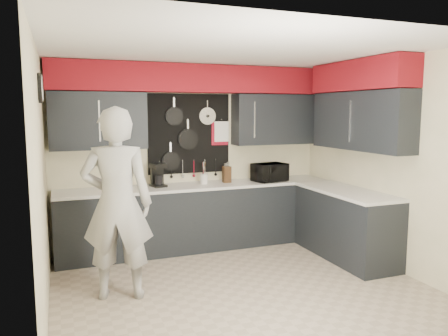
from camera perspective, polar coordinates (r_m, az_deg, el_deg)
name	(u,v)px	position (r m, az deg, el deg)	size (l,w,h in m)	color
ground	(238,284)	(5.13, 1.82, -14.92)	(4.00, 4.00, 0.00)	tan
back_wall_assembly	(196,107)	(6.25, -3.74, 7.96)	(4.00, 0.36, 2.60)	#F6E8BE
right_wall_assembly	(364,112)	(5.93, 17.77, 7.00)	(0.36, 3.50, 2.60)	#F6E8BE
left_wall_assembly	(42,177)	(4.44, -22.70, -1.13)	(0.05, 3.50, 2.60)	#F6E8BE
base_cabinets	(239,218)	(6.16, 2.00, -6.59)	(3.95, 2.20, 0.92)	black
microwave	(270,172)	(6.48, 5.98, -0.58)	(0.48, 0.33, 0.27)	black
knife_block	(227,174)	(6.34, 0.36, -0.84)	(0.11, 0.11, 0.24)	#332010
utensil_crock	(204,179)	(6.23, -2.63, -1.44)	(0.11, 0.11, 0.14)	silver
coffee_maker	(158,175)	(6.06, -8.64, -0.85)	(0.22, 0.25, 0.32)	black
person	(117,204)	(4.65, -13.80, -4.58)	(0.73, 0.48, 2.00)	#9E9E9C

